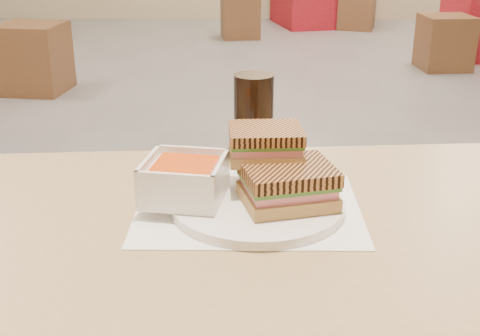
{
  "coord_description": "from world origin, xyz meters",
  "views": [
    {
      "loc": [
        0.02,
        -2.87,
        1.17
      ],
      "look_at": [
        0.01,
        -2.0,
        0.82
      ],
      "focal_mm": 46.72,
      "sensor_mm": 36.0,
      "label": 1
    }
  ],
  "objects_px": {
    "main_table": "(288,298)",
    "bg_chair_2l": "(240,17)",
    "soup_bowl": "(185,181)",
    "panini_lower": "(288,184)",
    "bg_chair_1l": "(445,42)",
    "bg_chair_2r": "(357,9)",
    "cola_glass": "(254,117)",
    "bg_chair_0r": "(34,58)",
    "plate": "(257,204)"
  },
  "relations": [
    {
      "from": "main_table",
      "to": "bg_chair_0r",
      "type": "height_order",
      "value": "main_table"
    },
    {
      "from": "plate",
      "to": "bg_chair_2r",
      "type": "relative_size",
      "value": 0.57
    },
    {
      "from": "panini_lower",
      "to": "bg_chair_2l",
      "type": "height_order",
      "value": "panini_lower"
    },
    {
      "from": "plate",
      "to": "cola_glass",
      "type": "relative_size",
      "value": 1.7
    },
    {
      "from": "soup_bowl",
      "to": "bg_chair_1l",
      "type": "distance_m",
      "value": 4.64
    },
    {
      "from": "main_table",
      "to": "bg_chair_2l",
      "type": "distance_m",
      "value": 5.8
    },
    {
      "from": "main_table",
      "to": "plate",
      "type": "height_order",
      "value": "plate"
    },
    {
      "from": "bg_chair_2r",
      "to": "main_table",
      "type": "bearing_deg",
      "value": -100.1
    },
    {
      "from": "bg_chair_2r",
      "to": "panini_lower",
      "type": "bearing_deg",
      "value": -100.21
    },
    {
      "from": "cola_glass",
      "to": "bg_chair_2l",
      "type": "height_order",
      "value": "cola_glass"
    },
    {
      "from": "soup_bowl",
      "to": "bg_chair_2r",
      "type": "bearing_deg",
      "value": 78.39
    },
    {
      "from": "plate",
      "to": "bg_chair_1l",
      "type": "height_order",
      "value": "plate"
    },
    {
      "from": "plate",
      "to": "bg_chair_2l",
      "type": "height_order",
      "value": "plate"
    },
    {
      "from": "cola_glass",
      "to": "bg_chair_2r",
      "type": "bearing_deg",
      "value": 78.93
    },
    {
      "from": "main_table",
      "to": "soup_bowl",
      "type": "relative_size",
      "value": 9.26
    },
    {
      "from": "soup_bowl",
      "to": "panini_lower",
      "type": "distance_m",
      "value": 0.16
    },
    {
      "from": "plate",
      "to": "soup_bowl",
      "type": "distance_m",
      "value": 0.12
    },
    {
      "from": "plate",
      "to": "bg_chair_2r",
      "type": "distance_m",
      "value": 6.41
    },
    {
      "from": "soup_bowl",
      "to": "plate",
      "type": "bearing_deg",
      "value": -3.17
    },
    {
      "from": "soup_bowl",
      "to": "bg_chair_0r",
      "type": "bearing_deg",
      "value": 112.34
    },
    {
      "from": "main_table",
      "to": "bg_chair_2l",
      "type": "xyz_separation_m",
      "value": [
        -0.17,
        5.78,
        -0.43
      ]
    },
    {
      "from": "soup_bowl",
      "to": "bg_chair_1l",
      "type": "height_order",
      "value": "soup_bowl"
    },
    {
      "from": "soup_bowl",
      "to": "bg_chair_1l",
      "type": "bearing_deg",
      "value": 68.4
    },
    {
      "from": "main_table",
      "to": "bg_chair_2r",
      "type": "xyz_separation_m",
      "value": [
        1.13,
        6.35,
        -0.42
      ]
    },
    {
      "from": "cola_glass",
      "to": "bg_chair_0r",
      "type": "bearing_deg",
      "value": 115.25
    },
    {
      "from": "panini_lower",
      "to": "bg_chair_1l",
      "type": "bearing_deg",
      "value": 70.3
    },
    {
      "from": "panini_lower",
      "to": "bg_chair_2l",
      "type": "relative_size",
      "value": 0.37
    },
    {
      "from": "bg_chair_0r",
      "to": "bg_chair_1l",
      "type": "bearing_deg",
      "value": 13.93
    },
    {
      "from": "bg_chair_2r",
      "to": "bg_chair_2l",
      "type": "bearing_deg",
      "value": -156.29
    },
    {
      "from": "soup_bowl",
      "to": "bg_chair_2l",
      "type": "height_order",
      "value": "soup_bowl"
    },
    {
      "from": "soup_bowl",
      "to": "cola_glass",
      "type": "distance_m",
      "value": 0.25
    },
    {
      "from": "cola_glass",
      "to": "main_table",
      "type": "bearing_deg",
      "value": -80.07
    },
    {
      "from": "cola_glass",
      "to": "bg_chair_2l",
      "type": "relative_size",
      "value": 0.37
    },
    {
      "from": "plate",
      "to": "bg_chair_1l",
      "type": "xyz_separation_m",
      "value": [
        1.58,
        4.29,
        -0.54
      ]
    },
    {
      "from": "panini_lower",
      "to": "bg_chair_2r",
      "type": "height_order",
      "value": "panini_lower"
    },
    {
      "from": "main_table",
      "to": "bg_chair_0r",
      "type": "relative_size",
      "value": 2.61
    },
    {
      "from": "bg_chair_0r",
      "to": "bg_chair_2l",
      "type": "relative_size",
      "value": 1.13
    },
    {
      "from": "bg_chair_1l",
      "to": "bg_chair_2l",
      "type": "distance_m",
      "value": 2.22
    },
    {
      "from": "panini_lower",
      "to": "bg_chair_2r",
      "type": "bearing_deg",
      "value": 79.79
    },
    {
      "from": "plate",
      "to": "bg_chair_2r",
      "type": "height_order",
      "value": "plate"
    },
    {
      "from": "bg_chair_2r",
      "to": "cola_glass",
      "type": "bearing_deg",
      "value": -101.07
    },
    {
      "from": "panini_lower",
      "to": "bg_chair_0r",
      "type": "bearing_deg",
      "value": 114.4
    },
    {
      "from": "cola_glass",
      "to": "bg_chair_1l",
      "type": "relative_size",
      "value": 0.36
    },
    {
      "from": "soup_bowl",
      "to": "bg_chair_2l",
      "type": "distance_m",
      "value": 5.73
    },
    {
      "from": "panini_lower",
      "to": "bg_chair_2r",
      "type": "xyz_separation_m",
      "value": [
        1.13,
        6.29,
        -0.58
      ]
    },
    {
      "from": "bg_chair_2l",
      "to": "bg_chair_1l",
      "type": "bearing_deg",
      "value": -39.79
    },
    {
      "from": "main_table",
      "to": "soup_bowl",
      "type": "bearing_deg",
      "value": 154.55
    },
    {
      "from": "main_table",
      "to": "soup_bowl",
      "type": "xyz_separation_m",
      "value": [
        -0.16,
        0.08,
        0.16
      ]
    },
    {
      "from": "panini_lower",
      "to": "bg_chair_1l",
      "type": "relative_size",
      "value": 0.36
    },
    {
      "from": "bg_chair_1l",
      "to": "bg_chair_2r",
      "type": "distance_m",
      "value": 2.03
    }
  ]
}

